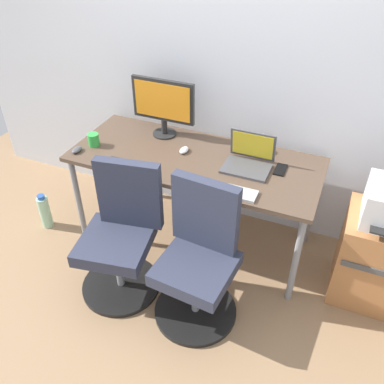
{
  "coord_description": "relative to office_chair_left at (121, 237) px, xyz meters",
  "views": [
    {
      "loc": [
        0.92,
        -2.26,
        2.28
      ],
      "look_at": [
        0.0,
        -0.05,
        0.49
      ],
      "focal_mm": 38.7,
      "sensor_mm": 36.0,
      "label": 1
    }
  ],
  "objects": [
    {
      "name": "pen_cup",
      "position": [
        0.63,
        0.85,
        0.38
      ],
      "size": [
        0.07,
        0.07,
        0.1
      ],
      "primitive_type": "cylinder",
      "color": "slate",
      "rests_on": "desk"
    },
    {
      "name": "open_laptop",
      "position": [
        0.64,
        0.65,
        0.38
      ],
      "size": [
        0.31,
        0.26,
        0.23
      ],
      "color": "#4C4C51",
      "rests_on": "desk"
    },
    {
      "name": "desk",
      "position": [
        0.27,
        0.6,
        0.26
      ],
      "size": [
        1.75,
        0.73,
        0.75
      ],
      "color": "brown",
      "rests_on": "ground"
    },
    {
      "name": "coffee_mug",
      "position": [
        -0.47,
        0.48,
        0.37
      ],
      "size": [
        0.08,
        0.08,
        0.09
      ],
      "primitive_type": "cylinder",
      "color": "green",
      "rests_on": "desk"
    },
    {
      "name": "office_chair_right",
      "position": [
        0.55,
        0.0,
        0.0
      ],
      "size": [
        0.54,
        0.54,
        0.94
      ],
      "color": "black",
      "rests_on": "ground"
    },
    {
      "name": "office_chair_left",
      "position": [
        0.0,
        0.0,
        0.0
      ],
      "size": [
        0.54,
        0.54,
        0.94
      ],
      "color": "black",
      "rests_on": "ground"
    },
    {
      "name": "back_wall",
      "position": [
        0.27,
        1.05,
        0.88
      ],
      "size": [
        4.4,
        0.04,
        2.6
      ],
      "primitive_type": "cube",
      "color": "silver",
      "rests_on": "ground"
    },
    {
      "name": "ground_plane",
      "position": [
        0.27,
        0.6,
        -0.42
      ],
      "size": [
        5.28,
        5.28,
        0.0
      ],
      "primitive_type": "plane",
      "color": "#9E7A56"
    },
    {
      "name": "water_bottle_on_floor",
      "position": [
        -0.9,
        0.27,
        -0.28
      ],
      "size": [
        0.09,
        0.09,
        0.31
      ],
      "color": "#A5D8B2",
      "rests_on": "ground"
    },
    {
      "name": "keyboard_by_monitor",
      "position": [
        -0.09,
        0.32,
        0.34
      ],
      "size": [
        0.34,
        0.12,
        0.02
      ],
      "primitive_type": "cube",
      "color": "#2D2D2D",
      "rests_on": "desk"
    },
    {
      "name": "desktop_monitor",
      "position": [
        -0.07,
        0.82,
        0.58
      ],
      "size": [
        0.48,
        0.18,
        0.43
      ],
      "color": "#262626",
      "rests_on": "desk"
    },
    {
      "name": "phone_near_laptop",
      "position": [
        0.86,
        0.68,
        0.33
      ],
      "size": [
        0.07,
        0.14,
        0.01
      ],
      "primitive_type": "cube",
      "color": "black",
      "rests_on": "desk"
    },
    {
      "name": "mouse_by_laptop",
      "position": [
        -0.53,
        0.36,
        0.34
      ],
      "size": [
        0.06,
        0.1,
        0.03
      ],
      "primitive_type": "ellipsoid",
      "color": "#515156",
      "rests_on": "desk"
    },
    {
      "name": "mouse_by_monitor",
      "position": [
        0.17,
        0.64,
        0.34
      ],
      "size": [
        0.06,
        0.1,
        0.03
      ],
      "primitive_type": "ellipsoid",
      "color": "silver",
      "rests_on": "desk"
    },
    {
      "name": "keyboard_by_laptop",
      "position": [
        0.62,
        0.32,
        0.34
      ],
      "size": [
        0.34,
        0.12,
        0.02
      ],
      "primitive_type": "cube",
      "color": "#B7B7B7",
      "rests_on": "desk"
    },
    {
      "name": "side_cabinet",
      "position": [
        1.59,
        0.56,
        -0.1
      ],
      "size": [
        0.51,
        0.46,
        0.64
      ],
      "color": "#B77542",
      "rests_on": "ground"
    }
  ]
}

